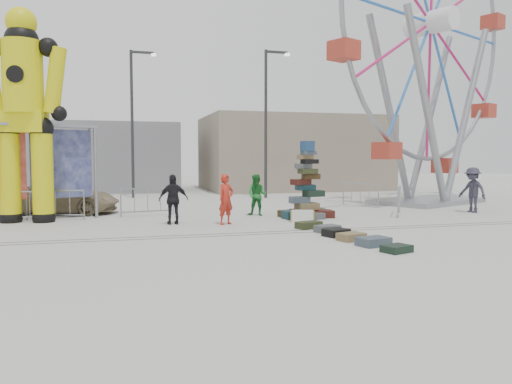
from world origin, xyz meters
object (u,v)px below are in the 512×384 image
object	(u,v)px
ferris_wheel	(430,46)
barricade_wheel_back	(360,194)
lamp_post_left	(134,116)
banner_scaffold	(27,148)
pedestrian_black	(173,199)
pedestrian_green	(257,195)
crash_test_dummy	(24,107)
pedestrian_grey	(472,190)
barricade_dummy_b	(55,205)
lamp_post_right	(267,116)
barricade_dummy_c	(148,201)
barricade_wheel_front	(399,201)
pedestrian_red	(226,199)
steamer_trunk	(303,216)
parked_suv	(62,198)
suitcase_tower	(306,196)
barricade_dummy_a	(14,206)

from	to	relation	value
ferris_wheel	barricade_wheel_back	size ratio (longest dim) A/B	7.60
lamp_post_left	banner_scaffold	distance (m)	10.40
pedestrian_black	pedestrian_green	bearing A→B (deg)	-154.20
lamp_post_left	barricade_wheel_back	bearing A→B (deg)	-38.23
crash_test_dummy	barricade_wheel_back	bearing A→B (deg)	19.83
barricade_wheel_back	pedestrian_grey	distance (m)	4.75
crash_test_dummy	pedestrian_black	distance (m)	5.99
barricade_dummy_b	pedestrian_black	world-z (taller)	pedestrian_black
crash_test_dummy	pedestrian_grey	xyz separation A→B (m)	(16.76, -1.49, -3.01)
banner_scaffold	pedestrian_green	xyz separation A→B (m)	(8.08, -0.46, -1.74)
lamp_post_right	barricade_dummy_c	xyz separation A→B (m)	(-6.82, -6.90, -3.93)
barricade_wheel_front	barricade_wheel_back	size ratio (longest dim) A/B	1.00
pedestrian_red	pedestrian_black	size ratio (longest dim) A/B	1.01
lamp_post_right	crash_test_dummy	world-z (taller)	lamp_post_right
barricade_wheel_back	lamp_post_left	bearing A→B (deg)	-152.08
banner_scaffold	steamer_trunk	world-z (taller)	banner_scaffold
banner_scaffold	barricade_wheel_back	size ratio (longest dim) A/B	2.33
barricade_wheel_back	parked_suv	bearing A→B (deg)	-115.67
barricade_dummy_c	pedestrian_black	world-z (taller)	pedestrian_black
ferris_wheel	barricade_wheel_back	bearing A→B (deg)	163.77
steamer_trunk	pedestrian_green	xyz separation A→B (m)	(-1.06, 2.09, 0.60)
barricade_dummy_b	barricade_wheel_front	xyz separation A→B (m)	(12.55, -1.96, 0.00)
ferris_wheel	barricade_wheel_front	size ratio (longest dim) A/B	7.60
pedestrian_green	pedestrian_black	world-z (taller)	pedestrian_black
ferris_wheel	barricade_dummy_c	world-z (taller)	ferris_wheel
lamp_post_left	barricade_dummy_c	distance (m)	9.73
suitcase_tower	pedestrian_red	size ratio (longest dim) A/B	1.68
banner_scaffold	lamp_post_left	bearing A→B (deg)	48.81
barricade_wheel_front	pedestrian_black	distance (m)	8.64
suitcase_tower	barricade_wheel_front	bearing A→B (deg)	-6.02
lamp_post_right	suitcase_tower	world-z (taller)	lamp_post_right
pedestrian_red	pedestrian_green	world-z (taller)	pedestrian_red
ferris_wheel	pedestrian_grey	xyz separation A→B (m)	(-0.68, -4.08, -6.57)
crash_test_dummy	barricade_dummy_b	world-z (taller)	crash_test_dummy
crash_test_dummy	suitcase_tower	bearing A→B (deg)	3.93
ferris_wheel	pedestrian_green	size ratio (longest dim) A/B	9.61
lamp_post_right	suitcase_tower	size ratio (longest dim) A/B	2.84
steamer_trunk	barricade_dummy_c	bearing A→B (deg)	169.21
pedestrian_green	steamer_trunk	bearing A→B (deg)	-29.77
lamp_post_left	parked_suv	bearing A→B (deg)	-112.68
lamp_post_right	crash_test_dummy	bearing A→B (deg)	-144.78
steamer_trunk	pedestrian_green	world-z (taller)	pedestrian_green
crash_test_dummy	ferris_wheel	bearing A→B (deg)	19.73
lamp_post_left	crash_test_dummy	world-z (taller)	lamp_post_left
ferris_wheel	banner_scaffold	bearing A→B (deg)	163.36
pedestrian_green	banner_scaffold	bearing A→B (deg)	-149.99
lamp_post_left	banner_scaffold	bearing A→B (deg)	-112.27
barricade_dummy_a	barricade_dummy_b	distance (m)	1.33
pedestrian_red	pedestrian_grey	size ratio (longest dim) A/B	0.92
lamp_post_right	pedestrian_black	world-z (taller)	lamp_post_right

